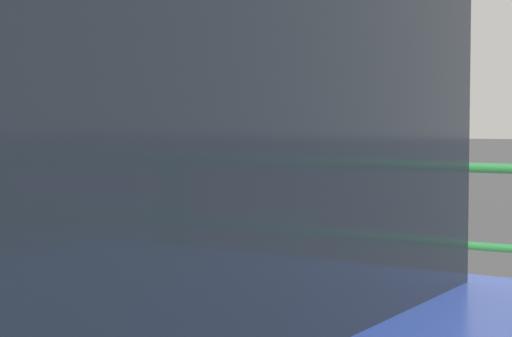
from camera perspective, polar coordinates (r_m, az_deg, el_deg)
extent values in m
cylinder|color=slate|center=(3.25, 3.96, -10.45)|extent=(0.07, 0.07, 1.13)
cylinder|color=slate|center=(3.16, 4.00, 1.97)|extent=(0.16, 0.16, 0.27)
sphere|color=silver|center=(3.16, 4.01, 4.87)|extent=(0.16, 0.16, 0.16)
cube|color=black|center=(3.08, 3.42, 3.03)|extent=(0.09, 0.02, 0.07)
cube|color=green|center=(3.08, 3.42, 1.06)|extent=(0.10, 0.02, 0.09)
cube|color=#2D478C|center=(3.40, -3.63, -0.67)|extent=(0.45, 0.29, 0.60)
sphere|color=#936B4C|center=(3.40, -3.66, 6.24)|extent=(0.22, 0.22, 0.22)
cylinder|color=#2D478C|center=(3.51, -7.43, -0.30)|extent=(0.09, 0.09, 0.57)
cylinder|color=#2D478C|center=(3.41, 1.08, 0.60)|extent=(0.15, 0.36, 0.54)
cylinder|color=#1E602D|center=(5.45, 11.42, 0.13)|extent=(24.00, 0.06, 0.06)
cylinder|color=#1E602D|center=(5.50, 11.37, -4.82)|extent=(24.00, 0.05, 0.05)
cylinder|color=#1E602D|center=(6.69, -8.42, -3.85)|extent=(0.06, 0.06, 1.05)
cylinder|color=#1E602D|center=(5.50, 11.36, -5.36)|extent=(0.06, 0.06, 1.05)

